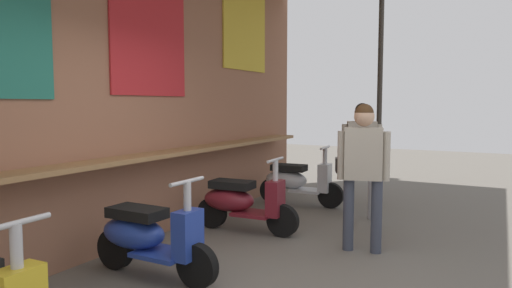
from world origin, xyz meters
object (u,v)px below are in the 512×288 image
scooter_silver (296,181)px  shopper_browsing (363,162)px  scooter_maroon (240,201)px  shopper_with_handbag (360,148)px  scooter_blue (147,236)px

scooter_silver → shopper_browsing: bearing=-52.8°
scooter_maroon → shopper_with_handbag: (1.46, -1.13, 0.61)m
scooter_blue → scooter_maroon: 1.75m
scooter_silver → shopper_browsing: 2.50m
scooter_maroon → scooter_silver: (1.78, -0.00, 0.00)m
scooter_blue → shopper_with_handbag: bearing=71.2°
shopper_with_handbag → scooter_maroon: bearing=-59.7°
scooter_blue → scooter_silver: bearing=90.7°
scooter_maroon → scooter_silver: 1.78m
scooter_blue → shopper_browsing: bearing=47.6°
scooter_blue → shopper_browsing: shopper_browsing is taller
scooter_blue → shopper_browsing: size_ratio=0.86×
scooter_maroon → shopper_browsing: shopper_browsing is taller
scooter_blue → shopper_browsing: (1.70, -1.59, 0.61)m
scooter_blue → scooter_silver: same height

